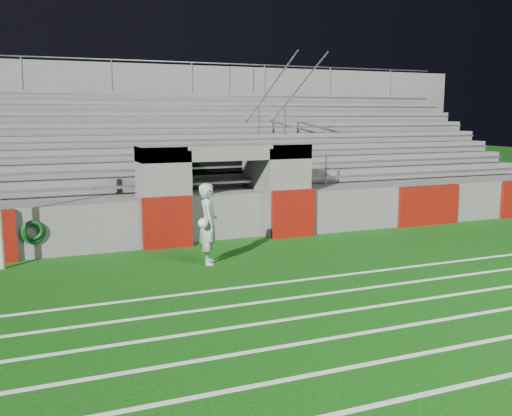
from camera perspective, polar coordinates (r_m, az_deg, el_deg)
name	(u,v)px	position (r m, az deg, el deg)	size (l,w,h in m)	color
ground	(278,269)	(12.85, 2.24, -6.09)	(90.00, 90.00, 0.00)	#0E460B
field_markings	(422,354)	(8.79, 16.31, -13.79)	(28.00, 8.09, 0.01)	white
stadium_structure	(183,171)	(20.01, -7.28, 3.69)	(26.00, 8.48, 5.42)	#5E5B59
goalkeeper_with_ball	(209,224)	(13.12, -4.77, -1.59)	(0.64, 0.80, 1.88)	#A4A9AE
hose_coil	(33,231)	(14.45, -21.40, -2.19)	(0.58, 0.15, 0.58)	#0B3816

